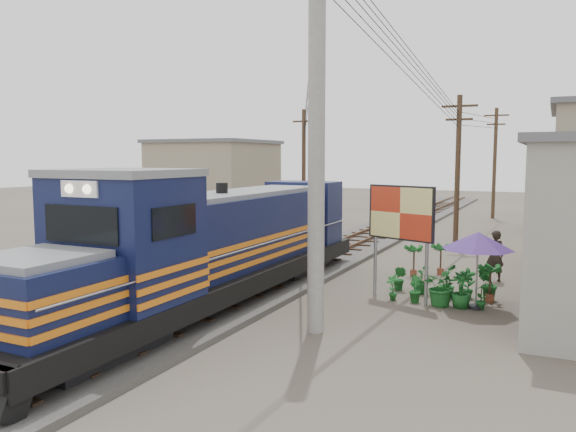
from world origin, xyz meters
The scene contains 14 objects.
ground centered at (0.00, 0.00, 0.00)m, with size 120.00×120.00×0.00m, color #473F35.
ballast centered at (0.00, 10.00, 0.08)m, with size 3.60×70.00×0.16m, color #595651.
track centered at (0.00, 10.00, 0.26)m, with size 1.15×70.00×0.12m.
locomotive centered at (0.00, 0.36, 1.66)m, with size 2.80×15.24×3.78m.
utility_pole_main centered at (3.50, -0.50, 5.00)m, with size 0.40×0.40×10.00m.
wooden_pole_mid centered at (4.50, 14.00, 3.68)m, with size 1.60×0.24×7.00m.
wooden_pole_far centered at (4.80, 28.00, 3.93)m, with size 1.60×0.24×7.50m.
wooden_pole_left centered at (-5.00, 18.00, 3.68)m, with size 1.60×0.24×7.00m.
power_lines centered at (-0.14, 8.49, 7.56)m, with size 9.65×19.00×3.30m.
shophouse_left centered at (-10.00, 16.00, 2.61)m, with size 6.30×6.30×5.20m.
billboard centered at (4.56, 3.37, 2.49)m, with size 2.09×0.87×3.37m.
market_umbrella centered at (6.73, 3.30, 1.89)m, with size 1.98×1.98×2.16m.
vendor centered at (6.84, 7.15, 0.88)m, with size 0.64×0.42×1.75m, color black.
plant_nursery centered at (5.74, 3.70, 0.49)m, with size 3.20×2.24×1.13m.
Camera 1 is at (8.56, -12.67, 4.19)m, focal length 35.00 mm.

